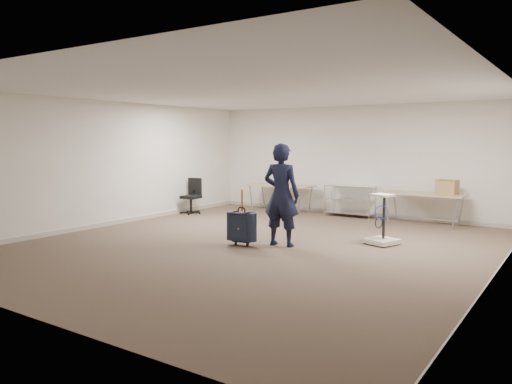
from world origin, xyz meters
The scene contains 10 objects.
ground centered at (0.00, 0.00, 0.00)m, with size 9.00×9.00×0.00m, color #4E3E2F.
room_shell centered at (0.00, 1.38, 0.05)m, with size 8.00×9.00×9.00m.
folding_table_left centered at (-1.90, 3.95, 0.68)m, with size 1.80×0.75×0.73m.
folding_table_right centered at (1.90, 3.95, 0.68)m, with size 1.80×0.75×0.73m.
wire_shelf centered at (0.00, 4.20, 0.44)m, with size 1.22×0.47×0.80m.
person centered at (0.36, 0.22, 0.94)m, with size 0.68×0.45×1.88m, color black.
suitcase centered at (-0.24, -0.19, 0.35)m, with size 0.41×0.27×1.04m.
office_chair centered at (-3.67, 2.36, 0.28)m, with size 0.56×0.56×0.93m.
equipment_cart centered at (1.85, 1.37, 0.25)m, with size 0.66×0.66×0.94m.
cardboard_box centered at (2.38, 4.03, 0.89)m, with size 0.43×0.32×0.32m, color brown.
Camera 1 is at (4.99, -7.52, 1.94)m, focal length 35.00 mm.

